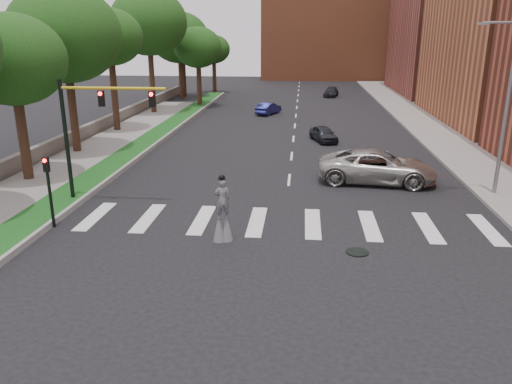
# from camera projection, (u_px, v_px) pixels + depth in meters

# --- Properties ---
(ground_plane) EXTENTS (160.00, 160.00, 0.00)m
(ground_plane) POSITION_uv_depth(u_px,v_px,m) (284.00, 231.00, 21.98)
(ground_plane) COLOR black
(ground_plane) RESTS_ON ground
(grass_median) EXTENTS (2.00, 60.00, 0.25)m
(grass_median) POSITION_uv_depth(u_px,v_px,m) (157.00, 135.00, 41.92)
(grass_median) COLOR #144717
(grass_median) RESTS_ON ground
(median_curb) EXTENTS (0.20, 60.00, 0.28)m
(median_curb) POSITION_uv_depth(u_px,v_px,m) (169.00, 135.00, 41.82)
(median_curb) COLOR gray
(median_curb) RESTS_ON ground
(sidewalk_left) EXTENTS (4.00, 60.00, 0.18)m
(sidewalk_left) POSITION_uv_depth(u_px,v_px,m) (69.00, 164.00, 32.71)
(sidewalk_left) COLOR gray
(sidewalk_left) RESTS_ON ground
(sidewalk_right) EXTENTS (5.00, 90.00, 0.18)m
(sidewalk_right) POSITION_uv_depth(u_px,v_px,m) (435.00, 129.00, 44.55)
(sidewalk_right) COLOR gray
(sidewalk_right) RESTS_ON ground
(stone_wall) EXTENTS (0.50, 56.00, 1.10)m
(stone_wall) POSITION_uv_depth(u_px,v_px,m) (102.00, 125.00, 44.17)
(stone_wall) COLOR #605A52
(stone_wall) RESTS_ON ground
(manhole) EXTENTS (0.90, 0.90, 0.04)m
(manhole) POSITION_uv_depth(u_px,v_px,m) (357.00, 252.00, 19.81)
(manhole) COLOR black
(manhole) RESTS_ON ground
(building_far) EXTENTS (16.00, 22.00, 20.00)m
(building_far) POSITION_uv_depth(u_px,v_px,m) (461.00, 20.00, 68.18)
(building_far) COLOR brown
(building_far) RESTS_ON ground
(building_backdrop) EXTENTS (26.00, 14.00, 18.00)m
(building_backdrop) POSITION_uv_depth(u_px,v_px,m) (334.00, 29.00, 92.65)
(building_backdrop) COLOR #B05A37
(building_backdrop) RESTS_ON ground
(streetlight) EXTENTS (2.05, 0.20, 9.00)m
(streetlight) POSITION_uv_depth(u_px,v_px,m) (506.00, 104.00, 25.21)
(streetlight) COLOR slate
(streetlight) RESTS_ON ground
(traffic_signal) EXTENTS (5.30, 0.23, 6.20)m
(traffic_signal) POSITION_uv_depth(u_px,v_px,m) (88.00, 122.00, 24.42)
(traffic_signal) COLOR black
(traffic_signal) RESTS_ON ground
(secondary_signal) EXTENTS (0.25, 0.21, 3.23)m
(secondary_signal) POSITION_uv_depth(u_px,v_px,m) (49.00, 186.00, 21.82)
(secondary_signal) COLOR black
(secondary_signal) RESTS_ON ground
(stilt_performer) EXTENTS (0.83, 0.62, 2.88)m
(stilt_performer) POSITION_uv_depth(u_px,v_px,m) (223.00, 215.00, 20.62)
(stilt_performer) COLOR #311D13
(stilt_performer) RESTS_ON ground
(suv_crossing) EXTENTS (7.01, 3.80, 1.87)m
(suv_crossing) POSITION_uv_depth(u_px,v_px,m) (378.00, 167.00, 28.84)
(suv_crossing) COLOR #B2AFA8
(suv_crossing) RESTS_ON ground
(car_near) EXTENTS (2.51, 3.87, 1.23)m
(car_near) POSITION_uv_depth(u_px,v_px,m) (323.00, 134.00, 39.80)
(car_near) COLOR black
(car_near) RESTS_ON ground
(car_mid) EXTENTS (2.67, 4.03, 1.26)m
(car_mid) POSITION_uv_depth(u_px,v_px,m) (268.00, 108.00, 53.00)
(car_mid) COLOR navy
(car_mid) RESTS_ON ground
(car_far) EXTENTS (2.43, 4.32, 1.18)m
(car_far) POSITION_uv_depth(u_px,v_px,m) (331.00, 92.00, 67.63)
(car_far) COLOR black
(car_far) RESTS_ON ground
(tree_1) EXTENTS (5.87, 5.87, 9.42)m
(tree_1) POSITION_uv_depth(u_px,v_px,m) (12.00, 60.00, 27.23)
(tree_1) COLOR #311D13
(tree_1) RESTS_ON ground
(tree_2) EXTENTS (7.61, 7.61, 11.45)m
(tree_2) POSITION_uv_depth(u_px,v_px,m) (64.00, 35.00, 33.63)
(tree_2) COLOR #311D13
(tree_2) RESTS_ON ground
(tree_3) EXTENTS (5.53, 5.53, 10.33)m
(tree_3) POSITION_uv_depth(u_px,v_px,m) (110.00, 38.00, 41.57)
(tree_3) COLOR #311D13
(tree_3) RESTS_ON ground
(tree_4) EXTENTS (7.89, 7.89, 12.70)m
(tree_4) POSITION_uv_depth(u_px,v_px,m) (148.00, 22.00, 50.87)
(tree_4) COLOR #311D13
(tree_4) RESTS_ON ground
(tree_5) EXTENTS (7.53, 7.53, 10.90)m
(tree_5) POSITION_uv_depth(u_px,v_px,m) (179.00, 38.00, 63.47)
(tree_5) COLOR #311D13
(tree_5) RESTS_ON ground
(tree_6) EXTENTS (5.40, 5.40, 9.01)m
(tree_6) POSITION_uv_depth(u_px,v_px,m) (198.00, 48.00, 56.59)
(tree_6) COLOR #311D13
(tree_6) RESTS_ON ground
(tree_7) EXTENTS (4.64, 4.64, 8.04)m
(tree_7) POSITION_uv_depth(u_px,v_px,m) (214.00, 50.00, 70.26)
(tree_7) COLOR #311D13
(tree_7) RESTS_ON ground
(tree_8) EXTENTS (5.47, 5.47, 10.32)m
(tree_8) POSITION_uv_depth(u_px,v_px,m) (182.00, 36.00, 65.54)
(tree_8) COLOR #311D13
(tree_8) RESTS_ON ground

